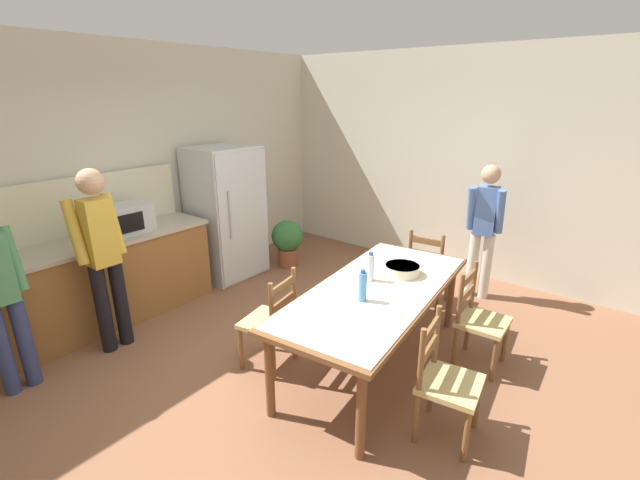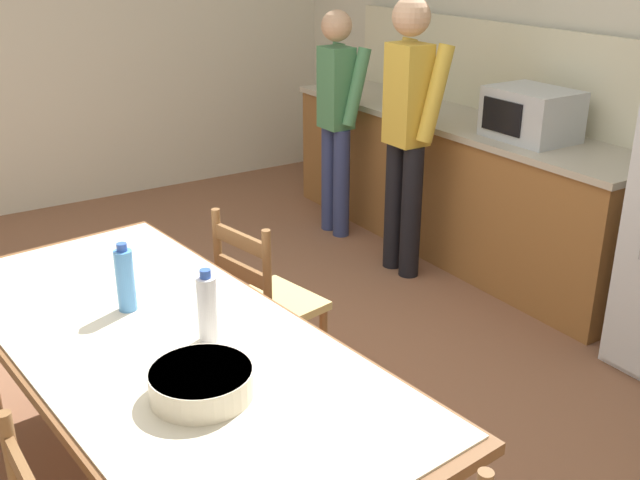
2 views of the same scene
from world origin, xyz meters
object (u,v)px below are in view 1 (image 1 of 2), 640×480
object	(u,v)px
chair_head_end	(428,268)
person_by_table	(484,225)
refrigerator	(227,213)
chair_side_far_left	(271,321)
bottle_near_centre	(363,286)
chair_side_near_left	(445,381)
person_at_counter	(102,252)
potted_plant	(287,240)
bottle_off_centre	(370,267)
dining_table	(376,295)
chair_side_near_right	(479,320)
serving_bowl	(402,269)
microwave	(125,219)

from	to	relation	value
chair_head_end	person_by_table	xyz separation A→B (m)	(0.56, -0.40, 0.45)
refrigerator	chair_side_far_left	size ratio (longest dim) A/B	1.88
refrigerator	bottle_near_centre	distance (m)	2.78
chair_side_near_left	person_at_counter	world-z (taller)	person_at_counter
chair_side_near_left	potted_plant	size ratio (longest dim) A/B	1.36
refrigerator	chair_head_end	xyz separation A→B (m)	(0.83, -2.48, -0.41)
chair_side_near_left	bottle_off_centre	bearing A→B (deg)	53.46
bottle_near_centre	bottle_off_centre	distance (m)	0.41
dining_table	chair_head_end	xyz separation A→B (m)	(1.40, 0.15, -0.25)
person_at_counter	chair_side_near_left	bearing A→B (deg)	-163.52
chair_side_near_right	potted_plant	xyz separation A→B (m)	(0.68, 2.91, -0.06)
bottle_near_centre	bottle_off_centre	size ratio (longest dim) A/B	1.00
person_at_counter	bottle_near_centre	bearing A→B (deg)	-154.78
chair_side_far_left	person_at_counter	world-z (taller)	person_at_counter
serving_bowl	person_at_counter	distance (m)	2.74
serving_bowl	chair_side_near_right	world-z (taller)	chair_side_near_right
microwave	chair_side_near_left	world-z (taller)	microwave
chair_side_near_right	bottle_near_centre	bearing A→B (deg)	139.33
chair_side_near_right	serving_bowl	bearing A→B (deg)	103.18
chair_side_near_right	person_at_counter	bearing A→B (deg)	121.37
bottle_near_centre	potted_plant	xyz separation A→B (m)	(1.54, 2.22, -0.50)
dining_table	bottle_near_centre	bearing A→B (deg)	-174.02
serving_bowl	chair_side_near_right	size ratio (longest dim) A/B	0.35
chair_head_end	bottle_off_centre	bearing A→B (deg)	85.14
person_by_table	refrigerator	bearing A→B (deg)	-72.42
bottle_off_centre	dining_table	bearing A→B (deg)	-126.93
bottle_near_centre	chair_head_end	world-z (taller)	bottle_near_centre
microwave	chair_head_end	bearing A→B (deg)	-48.84
person_by_table	potted_plant	xyz separation A→B (m)	(-0.70, 2.45, -0.51)
microwave	chair_head_end	xyz separation A→B (m)	(2.18, -2.49, -0.64)
person_by_table	person_at_counter	bearing A→B (deg)	-44.41
dining_table	chair_head_end	world-z (taller)	chair_head_end
dining_table	bottle_off_centre	distance (m)	0.25
microwave	dining_table	distance (m)	2.78
bottle_near_centre	serving_bowl	world-z (taller)	bottle_near_centre
person_by_table	bottle_off_centre	bearing A→B (deg)	-19.93
microwave	potted_plant	bearing A→B (deg)	-12.37
bottle_near_centre	serving_bowl	size ratio (longest dim) A/B	0.84
microwave	chair_head_end	size ratio (longest dim) A/B	0.55
refrigerator	serving_bowl	size ratio (longest dim) A/B	5.35
microwave	serving_bowl	size ratio (longest dim) A/B	1.56
person_by_table	potted_plant	bearing A→B (deg)	-82.31
bottle_near_centre	potted_plant	bearing A→B (deg)	55.32
microwave	potted_plant	xyz separation A→B (m)	(2.04, -0.45, -0.70)
dining_table	person_by_table	world-z (taller)	person_by_table
bottle_near_centre	refrigerator	bearing A→B (deg)	72.33
refrigerator	chair_side_far_left	world-z (taller)	refrigerator
bottle_off_centre	chair_side_far_left	bearing A→B (deg)	139.07
bottle_off_centre	chair_head_end	distance (m)	1.38
bottle_off_centre	chair_side_near_left	xyz separation A→B (m)	(-0.52, -0.95, -0.44)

